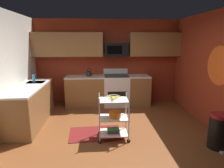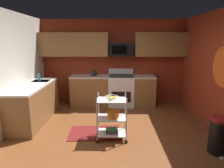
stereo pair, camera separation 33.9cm
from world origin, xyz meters
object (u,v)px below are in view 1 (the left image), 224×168
mixing_bowl_large (115,114)px  rolling_cart (114,117)px  oven_range (116,90)px  trash_can (218,131)px  kettle (89,74)px  microwave (116,50)px  book_stack (113,131)px  fruit_bowl (114,97)px  dish_soap_bottle (34,79)px

mixing_bowl_large → rolling_cart: bearing=180.0°
oven_range → trash_can: 3.08m
kettle → trash_can: size_ratio=0.40×
oven_range → microwave: microwave is taller
book_stack → fruit_bowl: bearing=110.6°
rolling_cart → mixing_bowl_large: (0.03, -0.00, 0.07)m
microwave → trash_can: 3.45m
microwave → kettle: microwave is taller
oven_range → mixing_bowl_large: 2.12m
oven_range → dish_soap_bottle: size_ratio=5.50×
book_stack → rolling_cart: bearing=158.2°
microwave → kettle: size_ratio=2.65×
oven_range → book_stack: 2.15m
fruit_bowl → trash_can: bearing=-14.3°
oven_range → mixing_bowl_large: (-0.22, -2.11, 0.04)m
rolling_cart → dish_soap_bottle: dish_soap_bottle is taller
oven_range → dish_soap_bottle: 2.39m
oven_range → fruit_bowl: oven_range is taller
rolling_cart → book_stack: rolling_cart is taller
rolling_cart → kettle: (-0.57, 2.11, 0.54)m
microwave → mixing_bowl_large: bearing=-95.7°
fruit_bowl → mixing_bowl_large: 0.36m
book_stack → microwave: bearing=83.6°
mixing_bowl_large → dish_soap_bottle: size_ratio=1.26×
mixing_bowl_large → oven_range: bearing=84.0°
mixing_bowl_large → trash_can: (1.87, -0.48, -0.19)m
oven_range → dish_soap_bottle: dish_soap_bottle is taller
kettle → trash_can: 3.64m
fruit_bowl → mixing_bowl_large: fruit_bowl is taller
rolling_cart → trash_can: bearing=-14.3°
microwave → trash_can: bearing=-58.6°
book_stack → dish_soap_bottle: bearing=146.0°
rolling_cart → dish_soap_bottle: size_ratio=4.57×
rolling_cart → fruit_bowl: size_ratio=3.36×
mixing_bowl_large → trash_can: 1.94m
oven_range → book_stack: (-0.25, -2.11, -0.31)m
kettle → trash_can: bearing=-46.4°
kettle → trash_can: (2.46, -2.59, -0.67)m
microwave → rolling_cart: microwave is taller
fruit_bowl → book_stack: bearing=-69.4°
oven_range → kettle: size_ratio=4.17×
book_stack → kettle: bearing=105.1°
kettle → mixing_bowl_large: bearing=-74.2°
fruit_bowl → microwave: bearing=83.6°
oven_range → fruit_bowl: bearing=-96.7°
microwave → book_stack: bearing=-96.4°
oven_range → fruit_bowl: (-0.25, -2.11, 0.40)m
oven_range → rolling_cart: bearing=-96.7°
rolling_cart → trash_can: (1.90, -0.48, -0.13)m
dish_soap_bottle → book_stack: bearing=-34.0°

